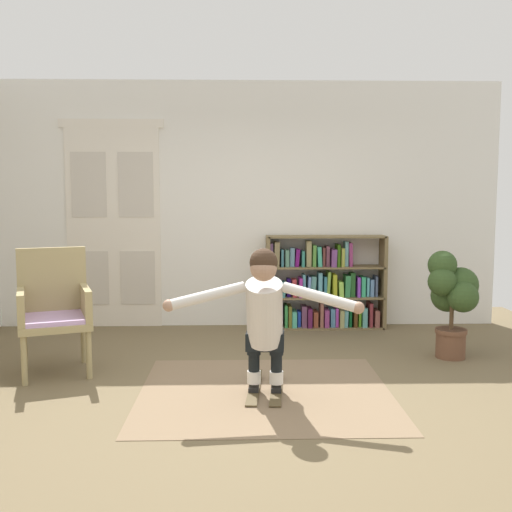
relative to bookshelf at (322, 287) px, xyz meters
The scene contains 9 objects.
ground_plane 2.59m from the bookshelf, 110.37° to the right, with size 7.20×7.20×0.00m, color brown.
back_wall 1.33m from the bookshelf, 166.54° to the left, with size 6.00×0.10×2.90m, color white.
double_door 2.58m from the bookshelf, behind, with size 1.22×0.05×2.45m.
rug 2.45m from the bookshelf, 108.53° to the right, with size 2.01×1.84×0.01m, color #81694E.
bookshelf is the anchor object (origin of this frame).
wicker_chair 3.11m from the bookshelf, 147.68° to the right, with size 0.77×0.77×1.10m.
potted_plant 1.68m from the bookshelf, 49.18° to the right, with size 0.52×0.51×1.04m.
skis_pair 2.42m from the bookshelf, 108.69° to the right, with size 0.34×0.76×0.07m.
person_skier 2.56m from the bookshelf, 107.75° to the right, with size 1.46×0.64×1.11m.
Camera 1 is at (-0.07, -4.51, 1.60)m, focal length 41.63 mm.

